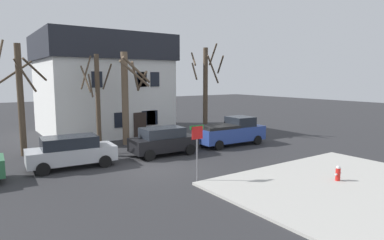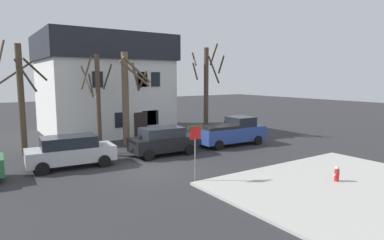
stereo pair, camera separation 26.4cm
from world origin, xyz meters
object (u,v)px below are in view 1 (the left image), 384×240
Objects in this scene: car_black_wagon at (163,141)px; bicycle_leaning at (62,148)px; building_main at (102,84)px; car_silver_wagon at (71,151)px; pickup_truck_blue at (231,132)px; street_sign_pole at (197,143)px; fire_hydrant at (338,173)px; tree_bare_end at (206,88)px; tree_bare_far at (127,95)px; tree_bare_mid at (97,98)px; tree_bare_near at (20,96)px.

car_black_wagon reaches higher than bicycle_leaning.
building_main is 2.22× the size of car_silver_wagon.
street_sign_pole reaches higher than pickup_truck_blue.
fire_hydrant is at bearing -45.89° from car_silver_wagon.
building_main reaches higher than tree_bare_end.
car_black_wagon is at bearing -83.37° from tree_bare_far.
tree_bare_mid is at bearing 177.67° from tree_bare_end.
building_main reaches higher than pickup_truck_blue.
building_main is 9.42m from tree_bare_end.
tree_bare_end reaches higher than street_sign_pole.
pickup_truck_blue is at bearing 79.55° from fire_hydrant.
building_main is at bearing 117.78° from pickup_truck_blue.
car_silver_wagon is (1.77, -4.60, -2.91)m from tree_bare_near.
car_black_wagon is at bearing -2.65° from car_silver_wagon.
building_main reaches higher than bicycle_leaning.
building_main reaches higher than tree_bare_near.
car_black_wagon is at bearing 75.81° from street_sign_pole.
car_black_wagon is 10.42m from fire_hydrant.
tree_bare_near is 14.30m from pickup_truck_blue.
street_sign_pole is at bearing -94.87° from building_main.
tree_bare_near is at bearing 146.77° from car_black_wagon.
tree_bare_mid is 9.25m from tree_bare_end.
street_sign_pole is (-1.43, -16.78, -2.46)m from building_main.
pickup_truck_blue is 9.82m from fire_hydrant.
building_main reaches higher than tree_bare_far.
bicycle_leaning reaches higher than fire_hydrant.
building_main is at bearing 62.33° from car_silver_wagon.
tree_bare_near reaches higher than street_sign_pole.
bicycle_leaning is at bearing -169.09° from tree_bare_mid.
tree_bare_far reaches higher than pickup_truck_blue.
fire_hydrant is 0.42× the size of bicycle_leaning.
pickup_truck_blue is (13.15, -4.85, -2.84)m from tree_bare_near.
tree_bare_end is at bearing 78.72° from pickup_truck_blue.
tree_bare_end is 10.76× the size of fire_hydrant.
car_black_wagon is 6.72m from bicycle_leaning.
fire_hydrant is (4.45, -14.00, -3.19)m from tree_bare_far.
car_silver_wagon is 7.45m from street_sign_pole.
car_silver_wagon is at bearing 177.35° from car_black_wagon.
car_silver_wagon is at bearing 178.74° from pickup_truck_blue.
building_main is 1.36× the size of tree_bare_end.
tree_bare_mid is 9.09× the size of fire_hydrant.
tree_bare_near is 14.01m from tree_bare_end.
tree_bare_end is at bearing -45.36° from building_main.
building_main is 2.47× the size of car_black_wagon.
tree_bare_near reaches higher than bicycle_leaning.
tree_bare_far reaches higher than bicycle_leaning.
tree_bare_near reaches higher than tree_bare_mid.
street_sign_pole is (5.95, -10.69, -1.91)m from tree_bare_near.
tree_bare_far is 5.82m from bicycle_leaning.
tree_bare_end is (7.08, -0.11, 0.43)m from tree_bare_far.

